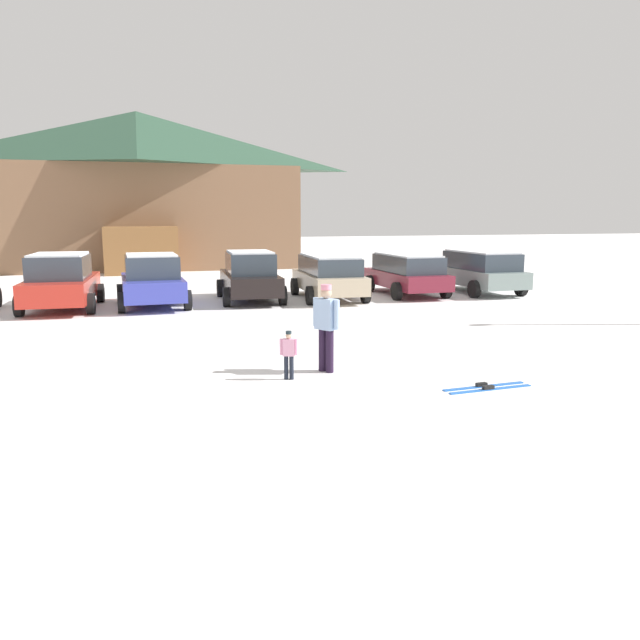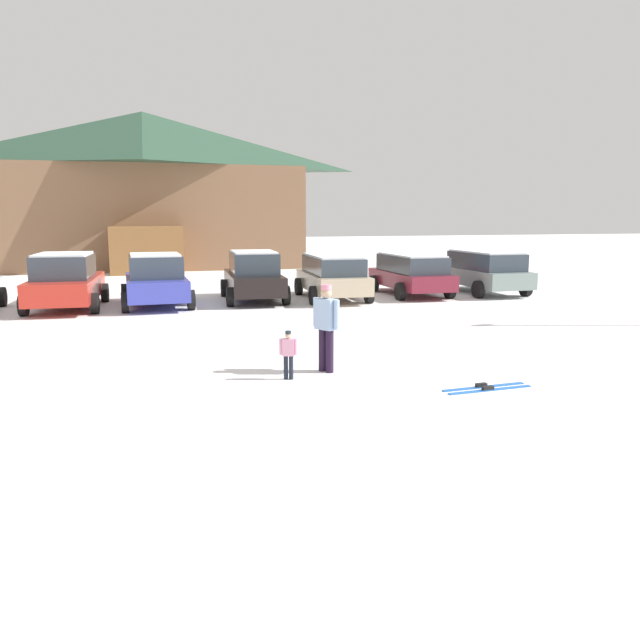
% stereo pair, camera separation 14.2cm
% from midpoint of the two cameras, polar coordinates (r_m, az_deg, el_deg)
% --- Properties ---
extents(ground, '(160.00, 160.00, 0.00)m').
position_cam_midpoint_polar(ground, '(8.07, 20.51, -12.41)').
color(ground, white).
extents(ski_lodge, '(17.96, 10.02, 8.73)m').
position_cam_midpoint_polar(ski_lodge, '(37.78, -15.59, 11.44)').
color(ski_lodge, brown).
rests_on(ski_lodge, ground).
extents(parked_red_sedan, '(2.44, 4.57, 1.78)m').
position_cam_midpoint_polar(parked_red_sedan, '(21.37, -22.05, 3.31)').
color(parked_red_sedan, '#B4291E').
rests_on(parked_red_sedan, ground).
extents(parked_blue_hatchback, '(2.26, 4.04, 1.73)m').
position_cam_midpoint_polar(parked_blue_hatchback, '(21.06, -14.59, 3.55)').
color(parked_blue_hatchback, '#363EA6').
rests_on(parked_blue_hatchback, ground).
extents(parked_black_sedan, '(2.29, 4.34, 1.74)m').
position_cam_midpoint_polar(parked_black_sedan, '(21.81, -5.91, 4.02)').
color(parked_black_sedan, black).
rests_on(parked_black_sedan, ground).
extents(parked_beige_suv, '(2.38, 4.53, 1.57)m').
position_cam_midpoint_polar(parked_beige_suv, '(22.17, 1.32, 4.13)').
color(parked_beige_suv, tan).
rests_on(parked_beige_suv, ground).
extents(parked_maroon_van, '(2.18, 4.34, 1.54)m').
position_cam_midpoint_polar(parked_maroon_van, '(23.54, 8.48, 4.30)').
color(parked_maroon_van, maroon).
rests_on(parked_maroon_van, ground).
extents(parked_grey_wagon, '(2.22, 4.30, 1.62)m').
position_cam_midpoint_polar(parked_grey_wagon, '(24.72, 14.97, 4.41)').
color(parked_grey_wagon, gray).
rests_on(parked_grey_wagon, ground).
extents(skier_child_in_pink_snowsuit, '(0.32, 0.19, 0.89)m').
position_cam_midpoint_polar(skier_child_in_pink_snowsuit, '(11.25, -2.55, -2.95)').
color(skier_child_in_pink_snowsuit, '#1B212D').
rests_on(skier_child_in_pink_snowsuit, ground).
extents(skier_adult_in_blue_parka, '(0.41, 0.54, 1.67)m').
position_cam_midpoint_polar(skier_adult_in_blue_parka, '(11.71, 0.91, -0.26)').
color(skier_adult_in_blue_parka, '#24162D').
rests_on(skier_adult_in_blue_parka, ground).
extents(pair_of_skis, '(1.61, 0.36, 0.08)m').
position_cam_midpoint_polar(pair_of_skis, '(11.12, 15.32, -6.01)').
color(pair_of_skis, blue).
rests_on(pair_of_skis, ground).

